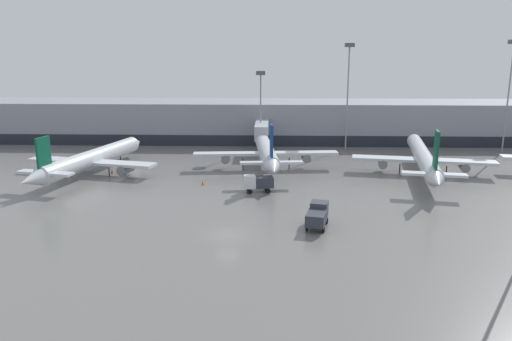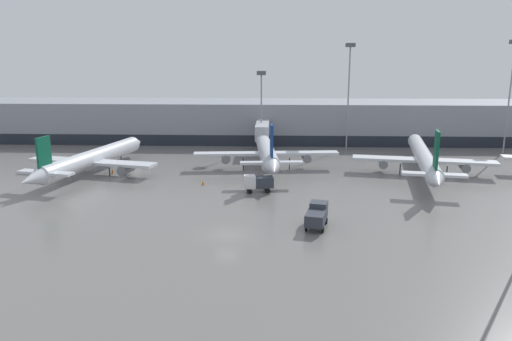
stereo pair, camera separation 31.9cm
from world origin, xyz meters
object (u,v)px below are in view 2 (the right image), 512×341
(traffic_cone_0, at_px, (113,171))
(apron_light_mast_3, at_px, (349,68))
(parked_jet_0, at_px, (266,151))
(parked_jet_2, at_px, (424,158))
(apron_light_mast_2, at_px, (261,87))
(service_truck_2, at_px, (317,215))
(traffic_cone_2, at_px, (203,183))
(service_truck_1, at_px, (258,182))
(parked_jet_4, at_px, (91,159))

(traffic_cone_0, distance_m, apron_light_mast_3, 50.95)
(parked_jet_0, height_order, apron_light_mast_3, apron_light_mast_3)
(parked_jet_2, relative_size, apron_light_mast_2, 2.30)
(parked_jet_2, height_order, apron_light_mast_2, apron_light_mast_2)
(parked_jet_0, bearing_deg, service_truck_2, -172.76)
(traffic_cone_2, relative_size, apron_light_mast_3, 0.03)
(parked_jet_0, bearing_deg, apron_light_mast_3, -46.00)
(service_truck_1, distance_m, traffic_cone_0, 27.20)
(parked_jet_4, height_order, apron_light_mast_2, apron_light_mast_2)
(apron_light_mast_3, bearing_deg, apron_light_mast_2, -170.23)
(traffic_cone_2, relative_size, apron_light_mast_2, 0.05)
(service_truck_1, xyz_separation_m, apron_light_mast_2, (-0.46, 30.85, 11.54))
(parked_jet_4, relative_size, service_truck_1, 7.59)
(service_truck_1, relative_size, service_truck_2, 0.83)
(parked_jet_0, bearing_deg, traffic_cone_2, 134.45)
(parked_jet_4, relative_size, traffic_cone_2, 45.13)
(parked_jet_0, height_order, service_truck_1, parked_jet_0)
(parked_jet_4, height_order, apron_light_mast_3, apron_light_mast_3)
(service_truck_2, xyz_separation_m, apron_light_mast_3, (10.03, 48.48, 15.25))
(parked_jet_0, bearing_deg, parked_jet_2, -101.75)
(service_truck_1, height_order, traffic_cone_2, service_truck_1)
(parked_jet_0, height_order, parked_jet_2, parked_jet_2)
(parked_jet_2, distance_m, service_truck_1, 29.55)
(service_truck_1, distance_m, apron_light_mast_3, 41.03)
(parked_jet_2, distance_m, traffic_cone_2, 36.68)
(parked_jet_0, distance_m, parked_jet_4, 29.49)
(traffic_cone_0, xyz_separation_m, apron_light_mast_2, (24.51, 20.10, 12.66))
(traffic_cone_0, bearing_deg, apron_light_mast_3, 28.70)
(apron_light_mast_2, relative_size, apron_light_mast_3, 0.75)
(parked_jet_0, height_order, parked_jet_4, parked_jet_0)
(parked_jet_2, height_order, service_truck_2, parked_jet_2)
(parked_jet_2, distance_m, apron_light_mast_2, 34.93)
(service_truck_1, height_order, apron_light_mast_3, apron_light_mast_3)
(parked_jet_4, bearing_deg, parked_jet_2, -75.40)
(apron_light_mast_3, bearing_deg, traffic_cone_0, -151.30)
(parked_jet_2, height_order, traffic_cone_2, parked_jet_2)
(service_truck_2, relative_size, apron_light_mast_3, 0.25)
(parked_jet_2, bearing_deg, parked_jet_0, 93.34)
(parked_jet_4, bearing_deg, service_truck_1, -96.94)
(traffic_cone_0, bearing_deg, service_truck_1, -23.29)
(parked_jet_0, height_order, apron_light_mast_2, apron_light_mast_2)
(traffic_cone_2, bearing_deg, service_truck_2, -48.84)
(apron_light_mast_2, bearing_deg, service_truck_2, -80.27)
(parked_jet_4, xyz_separation_m, traffic_cone_2, (19.58, -6.45, -2.16))
(service_truck_2, height_order, apron_light_mast_2, apron_light_mast_2)
(parked_jet_4, xyz_separation_m, apron_light_mast_3, (45.58, 23.76, 14.20))
(service_truck_1, relative_size, apron_light_mast_2, 0.27)
(parked_jet_2, bearing_deg, traffic_cone_2, 112.82)
(parked_jet_2, height_order, apron_light_mast_3, apron_light_mast_3)
(traffic_cone_0, distance_m, apron_light_mast_2, 34.13)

